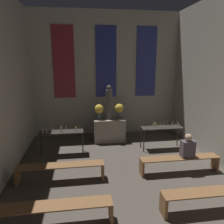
# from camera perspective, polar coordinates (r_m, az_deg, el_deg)

# --- Properties ---
(wall_back) EXTENTS (6.26, 0.16, 5.03)m
(wall_back) POSITION_cam_1_polar(r_m,az_deg,el_deg) (9.16, -1.60, 9.90)
(wall_back) COLOR #B2AD9E
(wall_back) RESTS_ON ground_plane
(altar) EXTENTS (1.19, 0.67, 0.89)m
(altar) POSITION_cam_1_polar(r_m,az_deg,el_deg) (8.58, -0.75, -4.63)
(altar) COLOR gray
(altar) RESTS_ON ground_plane
(statue) EXTENTS (0.25, 0.25, 1.30)m
(statue) POSITION_cam_1_polar(r_m,az_deg,el_deg) (8.32, -0.78, 2.28)
(statue) COLOR #5B5651
(statue) RESTS_ON altar
(flower_vase_left) EXTENTS (0.35, 0.35, 0.58)m
(flower_vase_left) POSITION_cam_1_polar(r_m,az_deg,el_deg) (8.32, -3.42, 0.61)
(flower_vase_left) COLOR #4C5666
(flower_vase_left) RESTS_ON altar
(flower_vase_right) EXTENTS (0.35, 0.35, 0.58)m
(flower_vase_right) POSITION_cam_1_polar(r_m,az_deg,el_deg) (8.42, 1.85, 0.78)
(flower_vase_right) COLOR #4C5666
(flower_vase_right) RESTS_ON altar
(candle_rack_left) EXTENTS (1.45, 0.45, 1.00)m
(candle_rack_left) POSITION_cam_1_polar(r_m,az_deg,el_deg) (7.45, -13.15, -5.67)
(candle_rack_left) COLOR #332D28
(candle_rack_left) RESTS_ON ground_plane
(candle_rack_right) EXTENTS (1.45, 0.45, 1.00)m
(candle_rack_right) POSITION_cam_1_polar(r_m,az_deg,el_deg) (7.93, 12.91, -4.51)
(candle_rack_right) COLOR #332D28
(candle_rack_right) RESTS_ON ground_plane
(pew_third_left) EXTENTS (2.23, 0.36, 0.46)m
(pew_third_left) POSITION_cam_1_polar(r_m,az_deg,el_deg) (4.62, -15.07, -23.56)
(pew_third_left) COLOR brown
(pew_third_left) RESTS_ON ground_plane
(pew_third_right) EXTENTS (2.23, 0.36, 0.46)m
(pew_third_right) POSITION_cam_1_polar(r_m,az_deg,el_deg) (5.30, 25.06, -19.19)
(pew_third_right) COLOR brown
(pew_third_right) RESTS_ON ground_plane
(pew_back_left) EXTENTS (2.23, 0.36, 0.46)m
(pew_back_left) POSITION_cam_1_polar(r_m,az_deg,el_deg) (5.99, -13.23, -14.28)
(pew_back_left) COLOR brown
(pew_back_left) RESTS_ON ground_plane
(pew_back_right) EXTENTS (2.23, 0.36, 0.46)m
(pew_back_right) POSITION_cam_1_polar(r_m,az_deg,el_deg) (6.53, 17.23, -12.14)
(pew_back_right) COLOR brown
(pew_back_right) RESTS_ON ground_plane
(person_seated) EXTENTS (0.36, 0.24, 0.67)m
(person_seated) POSITION_cam_1_polar(r_m,az_deg,el_deg) (6.46, 19.17, -8.63)
(person_seated) COLOR #564C56
(person_seated) RESTS_ON pew_back_right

